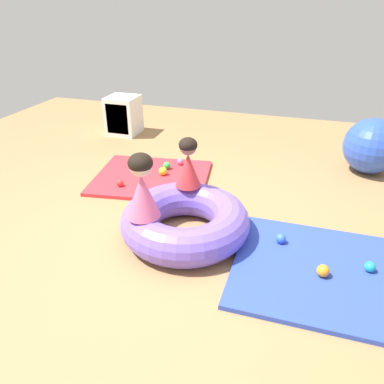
% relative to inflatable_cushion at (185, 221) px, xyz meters
% --- Properties ---
extents(ground_plane, '(8.00, 8.00, 0.00)m').
position_rel_inflatable_cushion_xyz_m(ground_plane, '(-0.12, -0.02, -0.16)').
color(ground_plane, '#9E7549').
extents(gym_mat_center_rear, '(1.41, 1.25, 0.04)m').
position_rel_inflatable_cushion_xyz_m(gym_mat_center_rear, '(-0.74, 0.99, -0.14)').
color(gym_mat_center_rear, red).
rests_on(gym_mat_center_rear, ground).
extents(gym_mat_far_left, '(1.52, 1.22, 0.04)m').
position_rel_inflatable_cushion_xyz_m(gym_mat_far_left, '(1.25, -0.17, -0.14)').
color(gym_mat_far_left, '#2D47B7').
rests_on(gym_mat_far_left, ground).
extents(inflatable_cushion, '(1.12, 1.12, 0.32)m').
position_rel_inflatable_cushion_xyz_m(inflatable_cushion, '(0.00, 0.00, 0.00)').
color(inflatable_cushion, '#7056D1').
rests_on(inflatable_cushion, ground).
extents(child_in_red, '(0.33, 0.33, 0.47)m').
position_rel_inflatable_cushion_xyz_m(child_in_red, '(-0.09, 0.36, 0.39)').
color(child_in_red, red).
rests_on(child_in_red, inflatable_cushion).
extents(child_in_pink, '(0.34, 0.34, 0.54)m').
position_rel_inflatable_cushion_xyz_m(child_in_pink, '(-0.26, -0.26, 0.42)').
color(child_in_pink, '#E5608E').
rests_on(child_in_pink, inflatable_cushion).
extents(play_ball_yellow, '(0.10, 0.10, 0.10)m').
position_rel_inflatable_cushion_xyz_m(play_ball_yellow, '(-0.62, 1.05, -0.07)').
color(play_ball_yellow, yellow).
rests_on(play_ball_yellow, gym_mat_center_rear).
extents(play_ball_teal, '(0.08, 0.08, 0.08)m').
position_rel_inflatable_cushion_xyz_m(play_ball_teal, '(1.50, -0.08, -0.08)').
color(play_ball_teal, teal).
rests_on(play_ball_teal, gym_mat_far_left).
extents(play_ball_red, '(0.08, 0.08, 0.08)m').
position_rel_inflatable_cushion_xyz_m(play_ball_red, '(-0.96, 0.64, -0.08)').
color(play_ball_red, red).
rests_on(play_ball_red, gym_mat_center_rear).
extents(play_ball_orange, '(0.09, 0.09, 0.09)m').
position_rel_inflatable_cushion_xyz_m(play_ball_orange, '(1.16, -0.24, -0.07)').
color(play_ball_orange, orange).
rests_on(play_ball_orange, gym_mat_far_left).
extents(play_ball_blue, '(0.08, 0.08, 0.08)m').
position_rel_inflatable_cushion_xyz_m(play_ball_blue, '(0.82, 0.09, -0.08)').
color(play_ball_blue, blue).
rests_on(play_ball_blue, gym_mat_far_left).
extents(play_ball_pink, '(0.08, 0.08, 0.08)m').
position_rel_inflatable_cushion_xyz_m(play_ball_pink, '(-0.53, 1.39, -0.08)').
color(play_ball_pink, pink).
rests_on(play_ball_pink, gym_mat_center_rear).
extents(play_ball_green, '(0.09, 0.09, 0.09)m').
position_rel_inflatable_cushion_xyz_m(play_ball_green, '(-0.64, 1.23, -0.08)').
color(play_ball_green, green).
rests_on(play_ball_green, gym_mat_center_rear).
extents(exercise_ball_large, '(0.65, 0.65, 0.65)m').
position_rel_inflatable_cushion_xyz_m(exercise_ball_large, '(1.65, 1.96, 0.16)').
color(exercise_ball_large, blue).
rests_on(exercise_ball_large, ground).
extents(storage_cube, '(0.44, 0.44, 0.56)m').
position_rel_inflatable_cushion_xyz_m(storage_cube, '(-1.76, 2.34, 0.12)').
color(storage_cube, white).
rests_on(storage_cube, ground).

